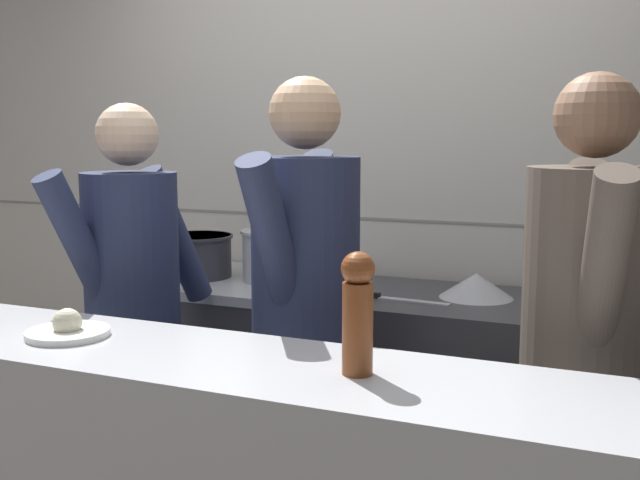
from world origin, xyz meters
TOP-DOWN VIEW (x-y plane):
  - wall_back_tiled at (0.00, 1.53)m, footprint 8.00×0.06m
  - oven_range at (-0.46, 1.13)m, footprint 0.88×0.71m
  - prep_counter at (0.71, 1.13)m, footprint 1.35×0.65m
  - stock_pot at (-0.65, 1.08)m, footprint 0.32×0.32m
  - sauce_pot at (-0.29, 1.13)m, footprint 0.29×0.29m
  - mixing_bowl_steel at (0.57, 1.17)m, footprint 0.29×0.29m
  - chefs_knife at (0.28, 1.01)m, footprint 0.39×0.06m
  - plated_dish_main at (-0.25, -0.18)m, footprint 0.22×0.22m
  - pepper_mill at (0.57, -0.18)m, footprint 0.08×0.08m
  - chef_head_cook at (-0.50, 0.42)m, footprint 0.42×0.71m
  - chef_sous at (0.17, 0.44)m, footprint 0.36×0.75m
  - chef_line at (1.03, 0.38)m, footprint 0.41×0.74m

SIDE VIEW (x-z plane):
  - prep_counter at x=0.71m, z-range 0.00..0.89m
  - oven_range at x=-0.46m, z-range 0.00..0.91m
  - chefs_knife at x=0.28m, z-range 0.89..0.91m
  - chef_head_cook at x=-0.50m, z-range 0.09..1.73m
  - chef_line at x=1.03m, z-range 0.10..1.79m
  - mixing_bowl_steel at x=0.57m, z-range 0.90..0.99m
  - chef_sous at x=0.17m, z-range 0.10..1.81m
  - stock_pot at x=-0.65m, z-range 0.91..1.10m
  - plated_dish_main at x=-0.25m, z-range 0.97..1.05m
  - sauce_pot at x=-0.29m, z-range 0.91..1.13m
  - pepper_mill at x=0.57m, z-range 1.00..1.28m
  - wall_back_tiled at x=0.00m, z-range 0.00..2.60m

